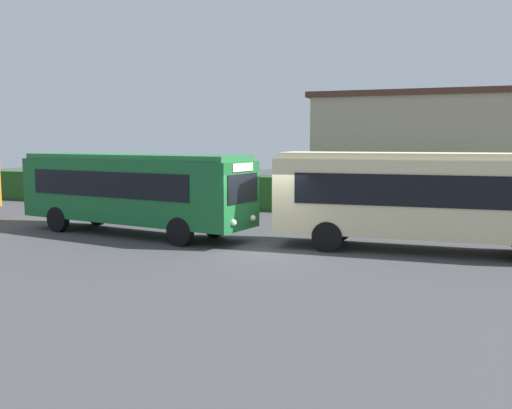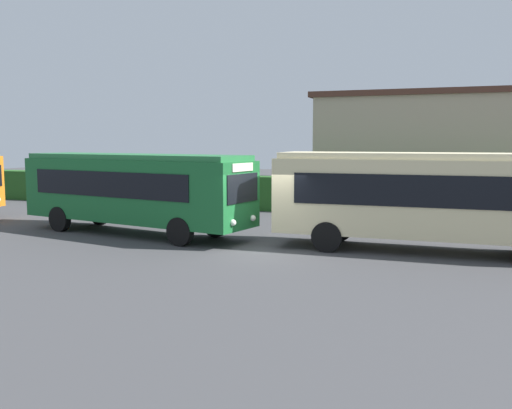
{
  "view_description": "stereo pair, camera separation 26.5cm",
  "coord_description": "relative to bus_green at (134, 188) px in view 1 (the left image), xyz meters",
  "views": [
    {
      "loc": [
        5.68,
        -17.49,
        3.61
      ],
      "look_at": [
        -0.74,
        0.77,
        1.39
      ],
      "focal_mm": 39.18,
      "sensor_mm": 36.0,
      "label": 1
    },
    {
      "loc": [
        5.93,
        -17.4,
        3.61
      ],
      "look_at": [
        -0.74,
        0.77,
        1.39
      ],
      "focal_mm": 39.18,
      "sensor_mm": 36.0,
      "label": 2
    }
  ],
  "objects": [
    {
      "name": "ground_plane",
      "position": [
        5.85,
        -1.11,
        -1.79
      ],
      "size": [
        99.74,
        99.74,
        0.0
      ],
      "primitive_type": "plane",
      "color": "#424244"
    },
    {
      "name": "depot_building",
      "position": [
        10.77,
        13.75,
        1.31
      ],
      "size": [
        13.35,
        6.84,
        6.17
      ],
      "color": "tan",
      "rests_on": "ground_plane"
    },
    {
      "name": "bus_cream",
      "position": [
        10.81,
        0.24,
        0.06
      ],
      "size": [
        9.97,
        2.58,
        3.22
      ],
      "rotation": [
        0.0,
        0.0,
        0.02
      ],
      "color": "beige",
      "rests_on": "ground_plane"
    },
    {
      "name": "hedge_row",
      "position": [
        5.85,
        8.97,
        -0.91
      ],
      "size": [
        61.87,
        1.31,
        1.76
      ],
      "primitive_type": "cube",
      "color": "#255720",
      "rests_on": "ground_plane"
    },
    {
      "name": "bus_green",
      "position": [
        0.0,
        0.0,
        0.0
      ],
      "size": [
        10.14,
        4.11,
        3.1
      ],
      "rotation": [
        0.0,
        0.0,
        -0.19
      ],
      "color": "#19602D",
      "rests_on": "ground_plane"
    }
  ]
}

